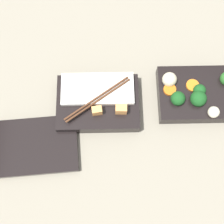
# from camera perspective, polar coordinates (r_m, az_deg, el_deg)

# --- Properties ---
(ground_plane) EXTENTS (3.00, 3.00, 0.00)m
(ground_plane) POSITION_cam_1_polar(r_m,az_deg,el_deg) (0.82, 6.69, 2.60)
(ground_plane) COLOR gray
(bento_tray_vegetable) EXTENTS (0.21, 0.14, 0.07)m
(bento_tray_vegetable) POSITION_cam_1_polar(r_m,az_deg,el_deg) (0.82, 15.40, 3.05)
(bento_tray_vegetable) COLOR black
(bento_tray_vegetable) RESTS_ON ground_plane
(bento_tray_rice) EXTENTS (0.21, 0.14, 0.06)m
(bento_tray_rice) POSITION_cam_1_polar(r_m,az_deg,el_deg) (0.79, -2.55, 1.89)
(bento_tray_rice) COLOR black
(bento_tray_rice) RESTS_ON ground_plane
(bento_lid) EXTENTS (0.21, 0.16, 0.02)m
(bento_lid) POSITION_cam_1_polar(r_m,az_deg,el_deg) (0.79, -13.62, -6.04)
(bento_lid) COLOR black
(bento_lid) RESTS_ON ground_plane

